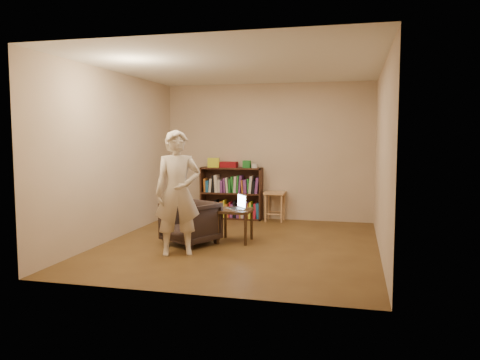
% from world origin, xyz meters
% --- Properties ---
extents(floor, '(4.50, 4.50, 0.00)m').
position_xyz_m(floor, '(0.00, 0.00, 0.00)').
color(floor, '#4E3419').
rests_on(floor, ground).
extents(ceiling, '(4.50, 4.50, 0.00)m').
position_xyz_m(ceiling, '(0.00, 0.00, 2.60)').
color(ceiling, white).
rests_on(ceiling, wall_back).
extents(wall_back, '(4.00, 0.00, 4.00)m').
position_xyz_m(wall_back, '(0.00, 2.25, 1.30)').
color(wall_back, beige).
rests_on(wall_back, floor).
extents(wall_left, '(0.00, 4.50, 4.50)m').
position_xyz_m(wall_left, '(-2.00, 0.00, 1.30)').
color(wall_left, beige).
rests_on(wall_left, floor).
extents(wall_right, '(0.00, 4.50, 4.50)m').
position_xyz_m(wall_right, '(2.00, 0.00, 1.30)').
color(wall_right, beige).
rests_on(wall_right, floor).
extents(bookshelf, '(1.20, 0.30, 1.00)m').
position_xyz_m(bookshelf, '(-0.67, 2.09, 0.44)').
color(bookshelf, black).
rests_on(bookshelf, floor).
extents(box_yellow, '(0.25, 0.20, 0.18)m').
position_xyz_m(box_yellow, '(-1.03, 2.06, 1.09)').
color(box_yellow, '#CEDC26').
rests_on(box_yellow, bookshelf).
extents(red_cloth, '(0.33, 0.25, 0.11)m').
position_xyz_m(red_cloth, '(-0.73, 2.11, 1.05)').
color(red_cloth, maroon).
rests_on(red_cloth, bookshelf).
extents(box_green, '(0.14, 0.14, 0.14)m').
position_xyz_m(box_green, '(-0.37, 2.07, 1.07)').
color(box_green, '#1D6E27').
rests_on(box_green, bookshelf).
extents(box_white, '(0.10, 0.10, 0.08)m').
position_xyz_m(box_white, '(-0.21, 2.08, 1.04)').
color(box_white, beige).
rests_on(box_white, bookshelf).
extents(stool, '(0.38, 0.38, 0.56)m').
position_xyz_m(stool, '(0.19, 2.03, 0.45)').
color(stool, tan).
rests_on(stool, floor).
extents(armchair, '(0.93, 0.94, 0.64)m').
position_xyz_m(armchair, '(-0.72, -0.15, 0.32)').
color(armchair, black).
rests_on(armchair, floor).
extents(side_table, '(0.49, 0.49, 0.50)m').
position_xyz_m(side_table, '(-0.11, 0.17, 0.42)').
color(side_table, '#301D10').
rests_on(side_table, floor).
extents(laptop, '(0.37, 0.38, 0.23)m').
position_xyz_m(laptop, '(-0.07, 0.18, 0.56)').
color(laptop, silver).
rests_on(laptop, side_table).
extents(person, '(0.72, 0.61, 1.69)m').
position_xyz_m(person, '(-0.67, -0.76, 0.84)').
color(person, beige).
rests_on(person, floor).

